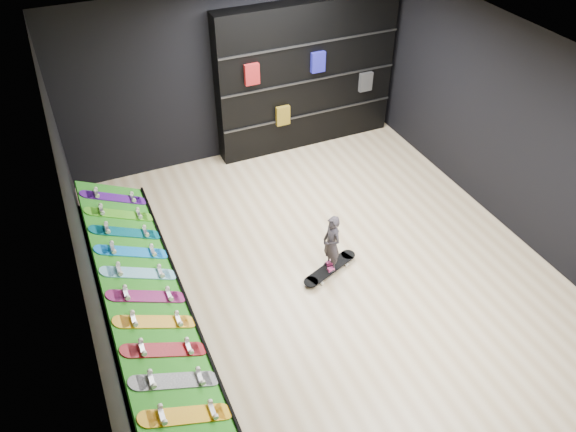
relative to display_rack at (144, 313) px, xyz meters
name	(u,v)px	position (x,y,z in m)	size (l,w,h in m)	color
floor	(326,270)	(2.55, 0.00, -0.25)	(6.00, 7.00, 0.01)	beige
ceiling	(338,71)	(2.55, 0.00, 2.75)	(6.00, 7.00, 0.01)	white
wall_back	(236,75)	(2.55, 3.50, 1.25)	(6.00, 0.02, 3.00)	black
wall_front	(530,414)	(2.55, -3.50, 1.25)	(6.00, 0.02, 3.00)	black
wall_left	(85,249)	(-0.45, 0.00, 1.25)	(0.02, 7.00, 3.00)	black
wall_right	(519,134)	(5.55, 0.00, 1.25)	(0.02, 7.00, 3.00)	black
display_rack	(144,313)	(0.00, 0.00, 0.00)	(0.90, 4.50, 0.50)	black
turf_ramp	(142,286)	(0.05, 0.00, 0.46)	(1.00, 4.50, 0.04)	#1B6E11
back_shelving	(306,76)	(3.78, 3.32, 1.07)	(3.30, 0.38, 2.64)	black
floor_skateboard	(330,270)	(2.58, -0.05, -0.21)	(0.98, 0.22, 0.09)	black
child	(331,253)	(2.58, -0.05, 0.11)	(0.20, 0.14, 0.53)	black
display_board_0	(187,415)	(0.06, -1.90, 0.49)	(0.98, 0.22, 0.09)	yellow
display_board_1	(175,381)	(0.06, -1.48, 0.49)	(0.98, 0.22, 0.09)	black
display_board_2	(165,350)	(0.06, -1.06, 0.49)	(0.98, 0.22, 0.09)	red
display_board_3	(155,322)	(0.06, -0.63, 0.49)	(0.98, 0.22, 0.09)	orange
display_board_4	(147,296)	(0.06, -0.21, 0.49)	(0.98, 0.22, 0.09)	#E5198C
display_board_5	(139,273)	(0.06, 0.21, 0.49)	(0.98, 0.22, 0.09)	#0CB2E5
display_board_6	(132,252)	(0.06, 0.63, 0.49)	(0.98, 0.22, 0.09)	blue
display_board_7	(126,232)	(0.06, 1.06, 0.49)	(0.98, 0.22, 0.09)	#0C8C99
display_board_8	(120,214)	(0.06, 1.48, 0.49)	(0.98, 0.22, 0.09)	green
display_board_9	(114,198)	(0.06, 1.90, 0.49)	(0.98, 0.22, 0.09)	purple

